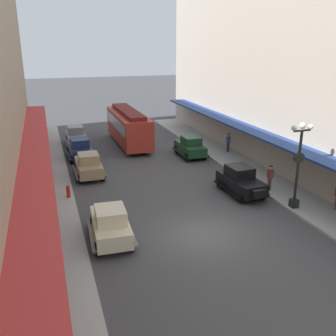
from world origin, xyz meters
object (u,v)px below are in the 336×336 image
object	(u,v)px
parked_car_2	(110,223)
streetcar	(128,126)
fire_hydrant	(68,191)
parked_car_0	(190,146)
parked_car_1	(76,136)
parked_car_5	(80,148)
parked_car_4	(241,180)
pedestrian_1	(270,177)
lamp_post_with_clock	(299,162)
pedestrian_2	(228,143)
pedestrian_3	(38,180)
parked_car_3	(89,165)

from	to	relation	value
parked_car_2	streetcar	bearing A→B (deg)	74.61
fire_hydrant	parked_car_0	bearing A→B (deg)	31.18
parked_car_1	parked_car_5	world-z (taller)	same
parked_car_2	parked_car_4	xyz separation A→B (m)	(9.28, 3.56, 0.00)
parked_car_1	pedestrian_1	bearing A→B (deg)	-56.16
streetcar	fire_hydrant	xyz separation A→B (m)	(-6.72, -12.35, -1.34)
fire_hydrant	lamp_post_with_clock	bearing A→B (deg)	-24.53
streetcar	pedestrian_2	size ratio (longest dim) A/B	5.75
parked_car_1	streetcar	bearing A→B (deg)	-16.33
streetcar	parked_car_0	bearing A→B (deg)	-53.47
parked_car_0	parked_car_4	size ratio (longest dim) A/B	0.99
pedestrian_2	pedestrian_3	bearing A→B (deg)	-163.26
parked_car_1	pedestrian_1	xyz separation A→B (m)	(11.17, -16.65, 0.07)
parked_car_5	pedestrian_1	distance (m)	16.34
parked_car_4	lamp_post_with_clock	bearing A→B (deg)	-61.08
parked_car_0	streetcar	xyz separation A→B (m)	(-4.24, 5.72, 0.96)
lamp_post_with_clock	pedestrian_1	bearing A→B (deg)	86.20
parked_car_4	fire_hydrant	world-z (taller)	parked_car_4
parked_car_2	parked_car_5	xyz separation A→B (m)	(0.00, 15.04, 0.00)
parked_car_0	parked_car_5	size ratio (longest dim) A/B	0.99
parked_car_1	pedestrian_3	distance (m)	12.79
fire_hydrant	pedestrian_2	distance (m)	15.92
parked_car_5	fire_hydrant	world-z (taller)	parked_car_5
parked_car_5	pedestrian_1	xyz separation A→B (m)	(11.30, -11.81, 0.07)
fire_hydrant	parked_car_4	bearing A→B (deg)	-13.00
parked_car_0	parked_car_2	xyz separation A→B (m)	(-9.31, -12.72, 0.00)
fire_hydrant	pedestrian_2	size ratio (longest dim) A/B	0.49
parked_car_1	pedestrian_2	size ratio (longest dim) A/B	2.56
parked_car_4	pedestrian_3	size ratio (longest dim) A/B	2.63
parked_car_4	pedestrian_1	xyz separation A→B (m)	(2.02, -0.33, 0.07)
pedestrian_3	pedestrian_1	bearing A→B (deg)	-16.53
parked_car_2	fire_hydrant	size ratio (longest dim) A/B	5.27
parked_car_0	parked_car_4	world-z (taller)	same
parked_car_1	lamp_post_with_clock	size ratio (longest dim) A/B	0.83
pedestrian_2	parked_car_2	bearing A→B (deg)	-135.86
parked_car_5	pedestrian_3	size ratio (longest dim) A/B	2.63
parked_car_0	streetcar	bearing A→B (deg)	126.53
lamp_post_with_clock	pedestrian_1	distance (m)	3.57
parked_car_3	parked_car_5	bearing A→B (deg)	91.74
fire_hydrant	streetcar	bearing A→B (deg)	61.44
parked_car_4	pedestrian_2	distance (m)	9.66
parked_car_2	parked_car_3	xyz separation A→B (m)	(0.15, 10.11, 0.00)
pedestrian_1	parked_car_4	bearing A→B (deg)	170.74
parked_car_0	lamp_post_with_clock	world-z (taller)	lamp_post_with_clock
streetcar	parked_car_5	bearing A→B (deg)	-146.22
parked_car_2	parked_car_0	bearing A→B (deg)	53.78
parked_car_1	parked_car_3	xyz separation A→B (m)	(0.02, -9.78, 0.00)
parked_car_4	parked_car_5	bearing A→B (deg)	128.95
lamp_post_with_clock	pedestrian_3	bearing A→B (deg)	153.23
lamp_post_with_clock	pedestrian_2	distance (m)	12.54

